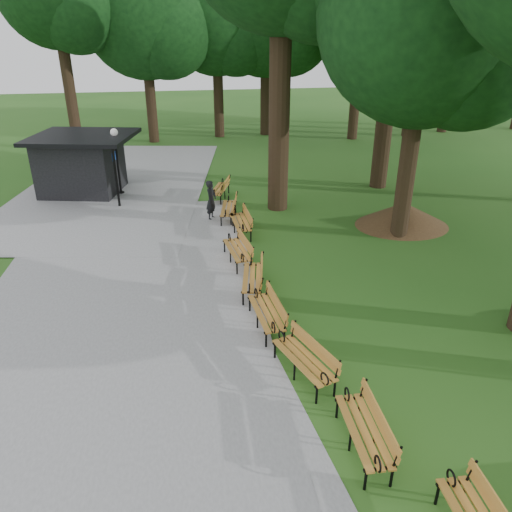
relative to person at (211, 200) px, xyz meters
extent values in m
plane|color=#235518|center=(0.85, -8.84, -0.77)|extent=(100.00, 100.00, 0.00)
cube|color=gray|center=(-3.15, -5.84, -0.74)|extent=(12.00, 38.00, 0.06)
imported|color=black|center=(0.00, 0.00, 0.00)|extent=(0.58, 0.66, 1.53)
cylinder|color=black|center=(-3.71, 3.79, 0.55)|extent=(0.10, 0.10, 2.62)
sphere|color=white|center=(-3.71, 3.79, 1.95)|extent=(0.32, 0.32, 0.32)
cone|color=#47301C|center=(6.97, -1.86, -0.31)|extent=(2.94, 2.94, 0.90)
cylinder|color=black|center=(6.41, -2.82, 2.48)|extent=(0.60, 0.60, 6.49)
sphere|color=black|center=(6.41, -2.82, 6.33)|extent=(6.57, 6.57, 6.57)
cylinder|color=black|center=(2.76, 0.80, 3.81)|extent=(0.80, 0.80, 9.15)
cylinder|color=black|center=(7.99, 2.97, 3.18)|extent=(0.76, 0.76, 7.90)
camera|label=1|loc=(-1.30, -17.98, 6.11)|focal=34.63mm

